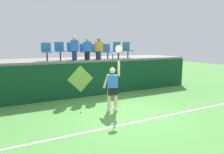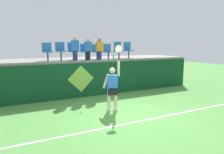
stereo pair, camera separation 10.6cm
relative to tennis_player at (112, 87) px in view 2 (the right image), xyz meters
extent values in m
plane|color=#519342|center=(0.39, -0.72, -0.93)|extent=(40.00, 40.00, 0.00)
cube|color=#0F4223|center=(0.39, 2.51, -0.11)|extent=(11.45, 0.20, 1.63)
cube|color=gray|center=(0.39, 3.85, 0.76)|extent=(11.45, 2.77, 0.12)
cube|color=white|center=(0.39, -1.40, -0.92)|extent=(10.30, 0.08, 0.01)
cube|color=white|center=(-0.13, 0.04, -0.89)|extent=(0.19, 0.28, 0.08)
cube|color=white|center=(0.12, -0.04, -0.89)|extent=(0.19, 0.28, 0.08)
cylinder|color=beige|center=(-0.13, 0.04, -0.51)|extent=(0.13, 0.13, 0.84)
cylinder|color=beige|center=(0.12, -0.04, -0.51)|extent=(0.13, 0.13, 0.84)
cube|color=black|center=(-0.01, 0.00, -0.17)|extent=(0.41, 0.31, 0.28)
cube|color=blue|center=(-0.01, 0.00, 0.18)|extent=(0.43, 0.32, 0.53)
sphere|color=beige|center=(-0.01, 0.00, 0.61)|extent=(0.22, 0.22, 0.22)
cylinder|color=beige|center=(-0.24, 0.07, 0.22)|extent=(0.27, 0.16, 0.55)
cylinder|color=beige|center=(0.22, -0.07, 0.68)|extent=(0.09, 0.09, 0.58)
cylinder|color=black|center=(0.22, -0.07, 1.12)|extent=(0.03, 0.03, 0.30)
torus|color=gold|center=(0.22, -0.07, 1.40)|extent=(0.28, 0.10, 0.28)
ellipsoid|color=silver|center=(0.22, -0.07, 1.40)|extent=(0.23, 0.08, 0.24)
sphere|color=#D1E533|center=(-1.18, 0.29, -0.89)|extent=(0.07, 0.07, 0.07)
cylinder|color=#26B272|center=(1.43, 2.69, 0.95)|extent=(0.06, 0.06, 0.26)
cylinder|color=#38383D|center=(-1.78, 3.07, 1.01)|extent=(0.07, 0.07, 0.37)
cube|color=#2D70B2|center=(-1.78, 3.07, 1.22)|extent=(0.44, 0.42, 0.05)
cube|color=#2D70B2|center=(-1.78, 3.26, 1.45)|extent=(0.44, 0.04, 0.41)
cylinder|color=#38383D|center=(-1.16, 3.07, 1.02)|extent=(0.07, 0.07, 0.40)
cube|color=#2D70B2|center=(-1.16, 3.07, 1.24)|extent=(0.44, 0.42, 0.05)
cube|color=#2D70B2|center=(-1.16, 3.26, 1.48)|extent=(0.44, 0.04, 0.41)
cylinder|color=#38383D|center=(-0.57, 3.07, 1.01)|extent=(0.07, 0.07, 0.39)
cube|color=#2D70B2|center=(-0.57, 3.07, 1.23)|extent=(0.44, 0.42, 0.05)
cube|color=#2D70B2|center=(-0.57, 3.26, 1.46)|extent=(0.44, 0.04, 0.40)
cylinder|color=#38383D|center=(0.07, 3.07, 1.00)|extent=(0.07, 0.07, 0.36)
cube|color=#2D70B2|center=(0.07, 3.07, 1.20)|extent=(0.44, 0.42, 0.05)
cube|color=#2D70B2|center=(0.07, 3.26, 1.41)|extent=(0.44, 0.04, 0.37)
cylinder|color=#38383D|center=(0.68, 3.07, 0.99)|extent=(0.07, 0.07, 0.35)
cube|color=#2D70B2|center=(0.68, 3.07, 1.19)|extent=(0.44, 0.42, 0.05)
cube|color=#2D70B2|center=(0.68, 3.26, 1.40)|extent=(0.44, 0.04, 0.36)
cylinder|color=#38383D|center=(1.33, 3.07, 0.98)|extent=(0.07, 0.07, 0.33)
cube|color=#2D70B2|center=(1.33, 3.07, 1.17)|extent=(0.44, 0.42, 0.05)
cube|color=#2D70B2|center=(1.33, 3.26, 1.40)|extent=(0.44, 0.04, 0.40)
cylinder|color=#38383D|center=(1.97, 3.07, 1.00)|extent=(0.07, 0.07, 0.36)
cube|color=#2D70B2|center=(1.97, 3.07, 1.20)|extent=(0.44, 0.42, 0.05)
cube|color=#2D70B2|center=(1.97, 3.26, 1.47)|extent=(0.44, 0.04, 0.48)
cylinder|color=#38383D|center=(2.58, 3.07, 1.01)|extent=(0.07, 0.07, 0.38)
cube|color=#2D70B2|center=(2.58, 3.07, 1.22)|extent=(0.44, 0.42, 0.05)
cube|color=#2D70B2|center=(2.58, 3.26, 1.48)|extent=(0.44, 0.04, 0.45)
cylinder|color=navy|center=(-0.57, 2.75, 1.04)|extent=(0.20, 0.20, 0.44)
cube|color=blue|center=(-0.57, 2.75, 1.51)|extent=(0.34, 0.20, 0.49)
sphere|color=beige|center=(-0.57, 2.75, 1.86)|extent=(0.20, 0.20, 0.20)
cylinder|color=navy|center=(0.68, 2.74, 1.03)|extent=(0.20, 0.20, 0.42)
cube|color=orange|center=(0.68, 2.74, 1.47)|extent=(0.34, 0.20, 0.46)
sphere|color=#A87A56|center=(0.68, 2.74, 1.79)|extent=(0.19, 0.19, 0.19)
cylinder|color=black|center=(0.07, 2.72, 1.03)|extent=(0.20, 0.20, 0.42)
cube|color=blue|center=(0.07, 2.72, 1.47)|extent=(0.34, 0.20, 0.45)
sphere|color=#DBAD84|center=(0.07, 2.72, 1.78)|extent=(0.18, 0.18, 0.18)
cube|color=#0F4223|center=(-0.43, 2.41, -0.92)|extent=(0.90, 0.01, 0.00)
plane|color=#8CC64C|center=(-0.43, 2.40, -0.03)|extent=(1.27, 0.00, 1.27)
camera|label=1|loc=(-3.53, -6.70, 1.57)|focal=33.07mm
camera|label=2|loc=(-3.44, -6.75, 1.57)|focal=33.07mm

